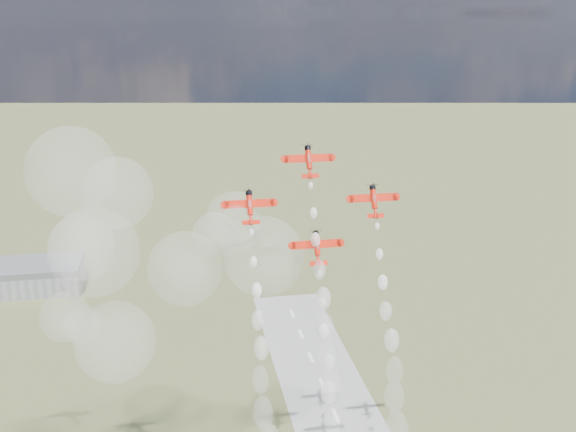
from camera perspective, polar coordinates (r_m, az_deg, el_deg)
The scene contains 9 objects.
hangar at distance 347.62m, azimuth -21.15°, elevation -4.79°, with size 50.00×28.00×13.00m.
plane_lead at distance 162.84m, azimuth 1.78°, elevation 4.68°, with size 11.67×6.13×7.62m.
plane_left at distance 157.82m, azimuth -3.25°, elevation 0.80°, with size 11.67×6.13×7.62m.
plane_right at distance 163.96m, azimuth 7.29°, elevation 1.30°, with size 11.67×6.13×7.62m.
plane_slot at distance 158.25m, azimuth 2.47°, elevation -2.67°, with size 11.67×6.13×7.62m.
smoke_trail_lead at distance 156.45m, azimuth 3.27°, elevation -10.83°, with size 5.10×25.25×44.39m.
smoke_trail_left at distance 154.16m, azimuth -2.08°, elevation -15.18°, with size 5.45×25.90×43.74m.
smoke_trail_right at distance 160.70m, azimuth 8.95°, elevation -14.05°, with size 5.55×25.14×44.30m.
drifted_smoke_cloud at distance 170.10m, azimuth -12.13°, elevation -2.92°, with size 69.29×33.97×62.83m.
Camera 1 is at (-49.36, -138.12, 127.52)m, focal length 42.00 mm.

